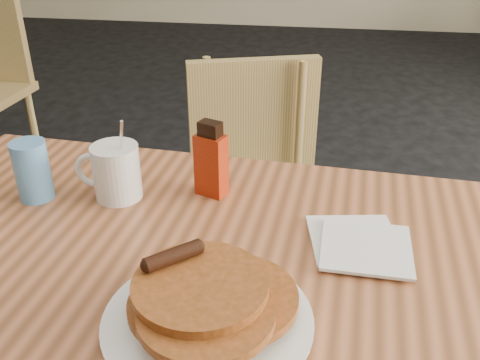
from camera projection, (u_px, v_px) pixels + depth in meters
name	position (u px, v px, depth m)	size (l,w,h in m)	color
main_table	(182.00, 280.00, 0.92)	(1.30, 0.93, 0.75)	#AD643D
chair_main_far	(249.00, 182.00, 1.62)	(0.49, 0.50, 0.87)	tan
pancake_plate	(207.00, 310.00, 0.75)	(0.30, 0.30, 0.10)	white
coffee_mug	(115.00, 171.00, 1.06)	(0.13, 0.09, 0.18)	white
syrup_bottle	(211.00, 161.00, 1.06)	(0.07, 0.06, 0.16)	maroon
napkin_stack	(360.00, 244.00, 0.93)	(0.19, 0.20, 0.01)	white
blue_tumbler	(32.00, 171.00, 1.05)	(0.07, 0.07, 0.12)	#5590C9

